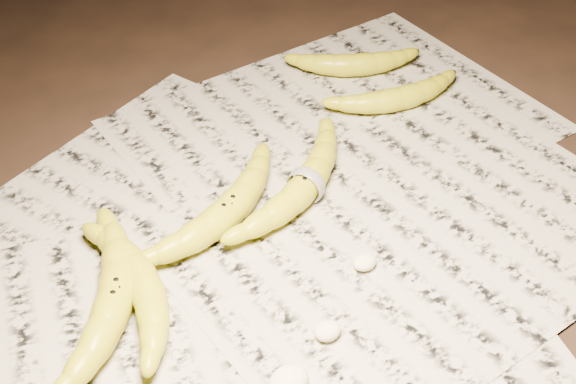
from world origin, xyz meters
TOP-DOWN VIEW (x-y plane):
  - ground at (0.00, 0.00)m, footprint 3.00×3.00m
  - newspaper_patch at (-0.02, -0.01)m, footprint 0.90×0.70m
  - banana_left_a at (-0.24, -0.01)m, footprint 0.19×0.22m
  - banana_left_b at (-0.20, -0.01)m, footprint 0.09×0.20m
  - banana_center at (-0.07, 0.03)m, footprint 0.23×0.14m
  - banana_taped at (0.03, 0.02)m, footprint 0.23×0.16m
  - banana_upper_a at (0.25, 0.10)m, footprint 0.18×0.10m
  - banana_upper_b at (0.26, 0.20)m, footprint 0.17×0.13m
  - measuring_tape at (0.03, 0.02)m, footprint 0.02×0.05m
  - flesh_chunk_a at (-0.15, -0.20)m, footprint 0.04×0.03m
  - flesh_chunk_b at (-0.08, -0.17)m, footprint 0.03×0.02m
  - flesh_chunk_c at (0.02, -0.11)m, footprint 0.03×0.02m

SIDE VIEW (x-z plane):
  - ground at x=0.00m, z-range 0.00..0.00m
  - newspaper_patch at x=-0.02m, z-range 0.00..0.01m
  - flesh_chunk_c at x=0.02m, z-range 0.01..0.02m
  - flesh_chunk_b at x=-0.08m, z-range 0.01..0.02m
  - flesh_chunk_a at x=-0.15m, z-range 0.01..0.03m
  - banana_upper_a at x=0.25m, z-range 0.01..0.04m
  - banana_upper_b at x=0.26m, z-range 0.01..0.04m
  - banana_left_b at x=-0.20m, z-range 0.01..0.05m
  - measuring_tape at x=0.03m, z-range 0.00..0.05m
  - banana_taped at x=0.03m, z-range 0.01..0.05m
  - banana_center at x=-0.07m, z-range 0.01..0.05m
  - banana_left_a at x=-0.24m, z-range 0.01..0.05m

